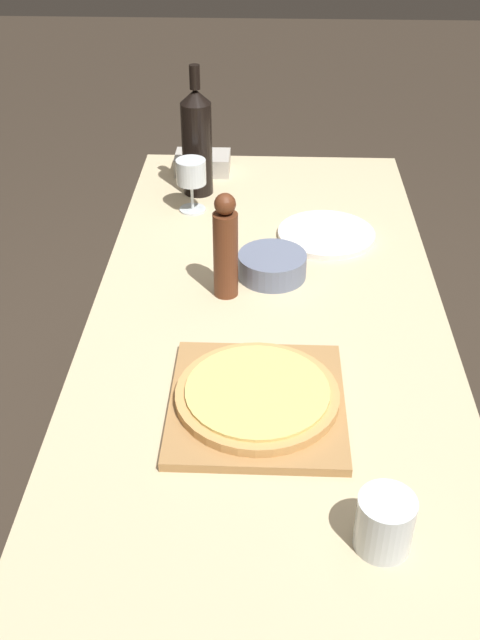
{
  "coord_description": "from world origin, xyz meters",
  "views": [
    {
      "loc": [
        -0.01,
        -1.35,
        1.68
      ],
      "look_at": [
        -0.06,
        -0.14,
        0.83
      ],
      "focal_mm": 42.0,
      "sensor_mm": 36.0,
      "label": 1
    }
  ],
  "objects_px": {
    "pizza": "(257,394)",
    "wine_bottle": "(197,141)",
    "wine_glass": "(191,174)",
    "pepper_mill": "(226,248)",
    "small_bowl": "(272,265)"
  },
  "relations": [
    {
      "from": "wine_bottle",
      "to": "wine_glass",
      "type": "xyz_separation_m",
      "value": [
        -0.01,
        -0.11,
        -0.05
      ]
    },
    {
      "from": "wine_bottle",
      "to": "pepper_mill",
      "type": "distance_m",
      "value": 0.54
    },
    {
      "from": "pizza",
      "to": "wine_glass",
      "type": "height_order",
      "value": "wine_glass"
    },
    {
      "from": "wine_glass",
      "to": "wine_bottle",
      "type": "bearing_deg",
      "value": 86.87
    },
    {
      "from": "wine_bottle",
      "to": "wine_glass",
      "type": "relative_size",
      "value": 2.47
    },
    {
      "from": "pizza",
      "to": "wine_bottle",
      "type": "relative_size",
      "value": 0.84
    },
    {
      "from": "wine_bottle",
      "to": "pepper_mill",
      "type": "height_order",
      "value": "wine_bottle"
    },
    {
      "from": "pepper_mill",
      "to": "small_bowl",
      "type": "xyz_separation_m",
      "value": [
        0.1,
        0.08,
        -0.09
      ]
    },
    {
      "from": "pizza",
      "to": "wine_bottle",
      "type": "bearing_deg",
      "value": 101.56
    },
    {
      "from": "wine_bottle",
      "to": "pepper_mill",
      "type": "bearing_deg",
      "value": -78.47
    },
    {
      "from": "pepper_mill",
      "to": "wine_bottle",
      "type": "bearing_deg",
      "value": 101.53
    },
    {
      "from": "pizza",
      "to": "wine_bottle",
      "type": "distance_m",
      "value": 0.93
    },
    {
      "from": "wine_bottle",
      "to": "pepper_mill",
      "type": "relative_size",
      "value": 1.45
    },
    {
      "from": "pizza",
      "to": "wine_glass",
      "type": "bearing_deg",
      "value": 103.62
    },
    {
      "from": "pizza",
      "to": "wine_bottle",
      "type": "xyz_separation_m",
      "value": [
        -0.18,
        0.9,
        0.12
      ]
    }
  ]
}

